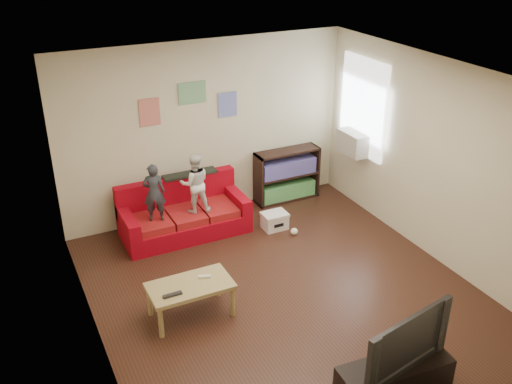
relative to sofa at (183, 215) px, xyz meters
name	(u,v)px	position (x,y,z in m)	size (l,w,h in m)	color
room_shell	(287,196)	(0.60, -2.01, 1.08)	(4.52, 5.02, 2.72)	#3D2016
sofa	(183,215)	(0.00, 0.00, 0.00)	(1.83, 0.84, 0.81)	#9B0413
child_a	(154,193)	(-0.45, -0.16, 0.54)	(0.31, 0.20, 0.85)	#292C33
child_b	(195,183)	(0.15, -0.16, 0.56)	(0.43, 0.34, 0.89)	white
coffee_table	(190,289)	(-0.59, -1.92, 0.10)	(0.97, 0.53, 0.43)	tan
remote	(173,295)	(-0.84, -2.04, 0.18)	(0.22, 0.05, 0.02)	black
game_controller	(205,277)	(-0.39, -1.87, 0.18)	(0.14, 0.04, 0.03)	silver
bookshelf	(287,177)	(1.90, 0.29, 0.11)	(1.08, 0.32, 0.86)	black
window	(363,107)	(2.82, -0.36, 1.37)	(0.04, 1.08, 1.48)	white
ac_unit	(353,143)	(2.70, -0.36, 0.81)	(0.28, 0.55, 0.35)	#B7B2A3
artwork_left	(150,112)	(-0.25, 0.48, 1.48)	(0.30, 0.01, 0.40)	#D87266
artwork_center	(192,93)	(0.40, 0.48, 1.68)	(0.42, 0.01, 0.32)	#72B27F
artwork_right	(228,105)	(0.95, 0.48, 1.43)	(0.30, 0.01, 0.38)	#727FCC
file_box	(275,221)	(1.26, -0.51, -0.14)	(0.37, 0.28, 0.26)	white
tv_stand	(394,381)	(0.72, -3.99, -0.06)	(1.13, 0.38, 0.42)	black
television	(399,338)	(0.72, -3.99, 0.46)	(1.08, 0.14, 0.63)	black
tissue	(294,231)	(1.43, -0.81, -0.22)	(0.11, 0.11, 0.11)	white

